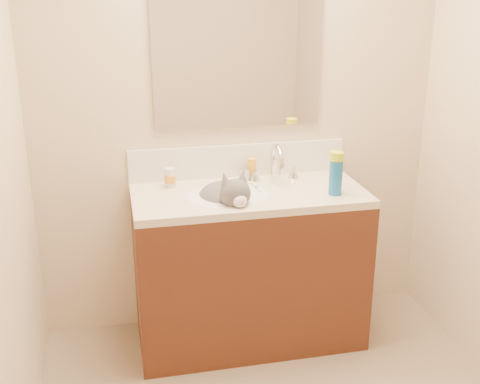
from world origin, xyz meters
name	(u,v)px	position (x,y,z in m)	size (l,w,h in m)	color
room_shell	(318,109)	(0.00, 0.00, 1.49)	(2.24, 2.54, 2.52)	beige
vanity_cabinet	(249,270)	(0.00, 0.97, 0.41)	(1.20, 0.55, 0.82)	#4B2214
counter_slab	(249,195)	(0.00, 0.97, 0.84)	(1.20, 0.55, 0.04)	beige
basin	(228,208)	(-0.12, 0.94, 0.79)	(0.45, 0.36, 0.14)	white
faucet	(276,166)	(0.18, 1.11, 0.95)	(0.28, 0.20, 0.21)	silver
cat	(227,201)	(-0.12, 0.94, 0.83)	(0.37, 0.43, 0.32)	#4D4B4D
backsplash	(238,161)	(0.00, 1.24, 0.95)	(1.20, 0.02, 0.18)	silver
mirror	(238,51)	(0.00, 1.24, 1.54)	(0.90, 0.02, 0.80)	white
pill_bottle	(170,178)	(-0.39, 1.14, 0.91)	(0.06, 0.06, 0.10)	silver
pill_label	(170,179)	(-0.39, 1.14, 0.91)	(0.06, 0.06, 0.04)	gold
silver_jar	(245,174)	(0.02, 1.16, 0.89)	(0.06, 0.06, 0.06)	#B7B7BC
amber_bottle	(252,168)	(0.06, 1.19, 0.92)	(0.04, 0.04, 0.11)	#F2A51C
toothbrush	(256,188)	(0.05, 1.02, 0.86)	(0.01, 0.13, 0.01)	silver
toothbrush_head	(256,187)	(0.05, 1.02, 0.87)	(0.01, 0.03, 0.01)	#72C9F2
spray_can	(336,177)	(0.42, 0.84, 0.95)	(0.07, 0.07, 0.18)	#1761A6
spray_cap	(337,156)	(0.42, 0.84, 1.06)	(0.07, 0.07, 0.04)	#C5DA16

